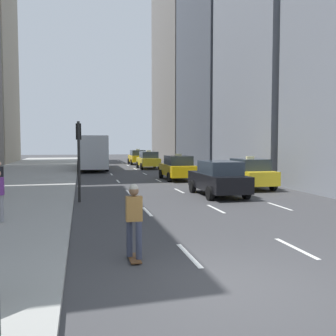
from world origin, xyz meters
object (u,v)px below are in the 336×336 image
sedan_black_near (218,178)px  skateboarder (134,218)px  city_bus (92,151)px  taxi_fourth (148,160)px  taxi_lead (138,157)px  taxi_second (248,173)px  traffic_light_pole (79,148)px  taxi_third (178,168)px

sedan_black_near → skateboarder: 11.18m
skateboarder → city_bus: bearing=90.2°
taxi_fourth → city_bus: 5.69m
taxi_fourth → taxi_lead: bearing=90.0°
taxi_lead → skateboarder: bearing=-98.2°
taxi_lead → taxi_fourth: 7.77m
sedan_black_near → skateboarder: (-5.51, -9.72, 0.08)m
taxi_second → city_bus: city_bus is taller
city_bus → traffic_light_pole: traffic_light_pole is taller
taxi_second → sedan_black_near: size_ratio=0.95×
taxi_third → taxi_fourth: bearing=90.0°
taxi_fourth → sedan_black_near: taxi_fourth is taller
taxi_fourth → city_bus: (-5.61, 0.30, 0.91)m
taxi_second → city_bus: size_ratio=0.38×
taxi_third → skateboarder: taxi_third is taller
sedan_black_near → taxi_third: bearing=90.0°
taxi_third → city_bus: size_ratio=0.38×
sedan_black_near → skateboarder: sedan_black_near is taller
taxi_lead → city_bus: city_bus is taller
taxi_second → traffic_light_pole: bearing=-162.0°
taxi_third → skateboarder: size_ratio=2.52×
taxi_third → skateboarder: (-5.51, -18.15, 0.08)m
city_bus → skateboarder: city_bus is taller
city_bus → skateboarder: bearing=-89.8°
taxi_third → taxi_lead: bearing=90.0°
taxi_second → taxi_fourth: bearing=98.8°
taxi_second → taxi_fourth: 18.26m
sedan_black_near → traffic_light_pole: traffic_light_pole is taller
taxi_third → traffic_light_pole: 11.25m
traffic_light_pole → sedan_black_near: bearing=3.7°
taxi_fourth → traffic_light_pole: size_ratio=1.22×
skateboarder → traffic_light_pole: (-1.24, 9.28, 1.45)m
taxi_fourth → taxi_third: bearing=-90.0°
skateboarder → traffic_light_pole: 9.48m
taxi_lead → city_bus: size_ratio=0.38×
taxi_lead → sedan_black_near: size_ratio=0.95×
city_bus → taxi_fourth: bearing=-3.1°
skateboarder → taxi_second: bearing=56.1°
city_bus → traffic_light_pole: bearing=-93.0°
sedan_black_near → skateboarder: size_ratio=2.66×
taxi_second → traffic_light_pole: (-9.55, -3.11, 1.53)m
taxi_fourth → skateboarder: 30.94m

